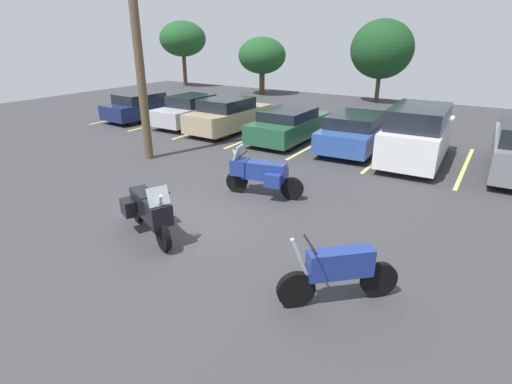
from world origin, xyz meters
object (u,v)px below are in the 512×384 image
at_px(car_navy, 144,106).
at_px(car_tan, 229,115).
at_px(car_blue, 356,131).
at_px(utility_pole, 136,35).
at_px(motorcycle_third, 261,173).
at_px(car_white, 417,135).
at_px(motorcycle_touring, 149,210).
at_px(car_silver, 194,110).
at_px(car_green, 289,125).
at_px(motorcycle_second, 339,271).

relative_size(car_navy, car_tan, 0.98).
distance_m(car_blue, utility_pole, 8.73).
bearing_deg(car_blue, car_tan, -176.94).
distance_m(motorcycle_third, car_white, 6.31).
xyz_separation_m(motorcycle_touring, utility_pole, (-4.53, 4.27, 3.56)).
height_order(car_silver, car_green, car_silver).
xyz_separation_m(motorcycle_third, car_tan, (-5.32, 5.85, 0.10)).
bearing_deg(car_silver, car_white, -3.65).
distance_m(car_navy, car_silver, 3.10).
distance_m(motorcycle_second, car_navy, 17.04).
relative_size(motorcycle_third, car_white, 0.49).
xyz_separation_m(motorcycle_third, car_blue, (0.63, 6.17, 0.05)).
bearing_deg(car_white, car_silver, 176.35).
height_order(motorcycle_second, motorcycle_third, motorcycle_third).
height_order(car_tan, utility_pole, utility_pole).
height_order(motorcycle_touring, car_blue, car_blue).
bearing_deg(utility_pole, car_white, 29.19).
bearing_deg(car_tan, car_white, -2.17).
bearing_deg(motorcycle_second, car_blue, 107.30).
xyz_separation_m(car_tan, car_blue, (5.95, 0.32, -0.04)).
bearing_deg(motorcycle_third, car_silver, 141.16).
bearing_deg(motorcycle_touring, car_navy, 137.45).
distance_m(car_white, utility_pole, 10.11).
relative_size(motorcycle_third, utility_pole, 0.27).
relative_size(car_white, utility_pole, 0.56).
distance_m(motorcycle_second, utility_pole, 10.55).
xyz_separation_m(car_silver, car_blue, (8.35, -0.05, 0.02)).
bearing_deg(motorcycle_touring, car_silver, 125.64).
relative_size(motorcycle_second, car_blue, 0.34).
distance_m(car_green, utility_pole, 6.94).
distance_m(car_navy, car_green, 8.59).
bearing_deg(car_blue, utility_pole, -138.41).
relative_size(car_navy, car_silver, 0.95).
distance_m(motorcycle_second, car_white, 8.94).
bearing_deg(car_silver, motorcycle_third, -38.84).
distance_m(car_silver, car_green, 5.54).
bearing_deg(car_blue, motorcycle_touring, -98.61).
xyz_separation_m(car_white, utility_pole, (-8.37, -4.68, 3.23)).
xyz_separation_m(car_green, car_blue, (2.82, 0.25, 0.04)).
bearing_deg(motorcycle_touring, utility_pole, 136.73).
relative_size(car_tan, car_blue, 0.92).
distance_m(car_tan, car_green, 3.13).
bearing_deg(car_navy, utility_pole, -41.93).
xyz_separation_m(motorcycle_touring, car_white, (3.84, 8.94, 0.33)).
bearing_deg(car_navy, motorcycle_third, -28.01).
distance_m(motorcycle_third, car_silver, 9.92).
xyz_separation_m(car_silver, car_green, (5.53, -0.30, -0.02)).
bearing_deg(car_silver, car_navy, -171.07).
bearing_deg(car_silver, car_green, -3.13).
xyz_separation_m(motorcycle_second, utility_pole, (-8.96, 4.24, 3.63)).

